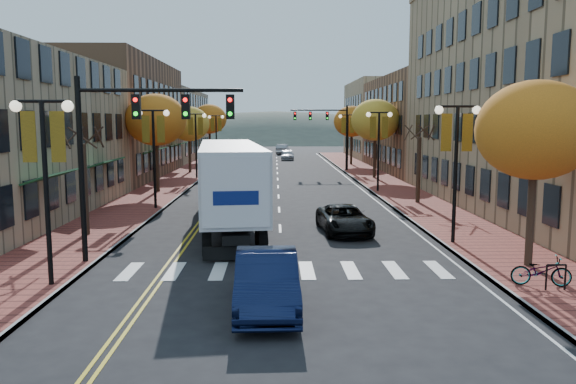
{
  "coord_description": "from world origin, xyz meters",
  "views": [
    {
      "loc": [
        -0.25,
        -17.79,
        5.4
      ],
      "look_at": [
        0.34,
        7.32,
        2.2
      ],
      "focal_mm": 35.0,
      "sensor_mm": 36.0,
      "label": 1
    }
  ],
  "objects": [
    {
      "name": "tree_right_c",
      "position": [
        9.0,
        34.0,
        5.45
      ],
      "size": [
        4.48,
        4.48,
        7.21
      ],
      "color": "#382619",
      "rests_on": "sidewalk_right"
    },
    {
      "name": "car_far_oncoming",
      "position": [
        0.98,
        72.99,
        0.81
      ],
      "size": [
        2.27,
        5.06,
        1.61
      ],
      "primitive_type": "imported",
      "rotation": [
        0.0,
        0.0,
        3.02
      ],
      "color": "#98989F",
      "rests_on": "ground"
    },
    {
      "name": "tree_left_b",
      "position": [
        -9.0,
        24.0,
        5.45
      ],
      "size": [
        4.48,
        4.48,
        7.21
      ],
      "color": "#382619",
      "rests_on": "sidewalk_left"
    },
    {
      "name": "traffic_mast_far",
      "position": [
        5.48,
        42.0,
        4.92
      ],
      "size": [
        6.1,
        0.34,
        7.0
      ],
      "color": "black",
      "rests_on": "ground"
    },
    {
      "name": "bicycle",
      "position": [
        8.25,
        -0.55,
        0.64
      ],
      "size": [
        1.94,
        1.0,
        0.97
      ],
      "primitive_type": "imported",
      "rotation": [
        0.0,
        0.0,
        1.37
      ],
      "color": "gray",
      "rests_on": "sidewalk_right"
    },
    {
      "name": "navy_sedan",
      "position": [
        -0.5,
        -2.13,
        0.83
      ],
      "size": [
        1.89,
        5.09,
        1.66
      ],
      "primitive_type": "imported",
      "rotation": [
        0.0,
        0.0,
        0.03
      ],
      "color": "black",
      "rests_on": "ground"
    },
    {
      "name": "tree_right_b",
      "position": [
        9.0,
        18.0,
        2.25
      ],
      "size": [
        0.28,
        0.28,
        4.2
      ],
      "color": "#382619",
      "rests_on": "sidewalk_right"
    },
    {
      "name": "tree_left_a",
      "position": [
        -9.0,
        8.0,
        2.25
      ],
      "size": [
        0.28,
        0.28,
        4.2
      ],
      "color": "#382619",
      "rests_on": "sidewalk_left"
    },
    {
      "name": "semi_truck",
      "position": [
        -2.64,
        11.14,
        2.48
      ],
      "size": [
        4.6,
        17.19,
        4.25
      ],
      "rotation": [
        0.0,
        0.0,
        0.11
      ],
      "color": "black",
      "rests_on": "ground"
    },
    {
      "name": "sidewalk_right",
      "position": [
        9.0,
        32.5,
        0.07
      ],
      "size": [
        4.0,
        85.0,
        0.15
      ],
      "primitive_type": "cube",
      "color": "brown",
      "rests_on": "ground"
    },
    {
      "name": "building_right_far",
      "position": [
        18.5,
        64.0,
        5.5
      ],
      "size": [
        15.0,
        20.0,
        11.0
      ],
      "primitive_type": "cube",
      "color": "#9E8966",
      "rests_on": "ground"
    },
    {
      "name": "lamp_right_a",
      "position": [
        7.5,
        6.0,
        4.29
      ],
      "size": [
        1.96,
        0.36,
        6.05
      ],
      "color": "black",
      "rests_on": "ground"
    },
    {
      "name": "tree_left_d",
      "position": [
        -9.0,
        58.0,
        5.6
      ],
      "size": [
        4.61,
        4.61,
        7.42
      ],
      "color": "#382619",
      "rests_on": "sidewalk_left"
    },
    {
      "name": "lamp_left_b",
      "position": [
        -7.5,
        16.0,
        4.29
      ],
      "size": [
        1.96,
        0.36,
        6.05
      ],
      "color": "black",
      "rests_on": "ground"
    },
    {
      "name": "traffic_mast_near",
      "position": [
        -5.48,
        3.0,
        4.92
      ],
      "size": [
        6.1,
        0.35,
        7.0
      ],
      "color": "black",
      "rests_on": "ground"
    },
    {
      "name": "black_suv",
      "position": [
        3.11,
        8.89,
        0.67
      ],
      "size": [
        2.59,
        4.96,
        1.33
      ],
      "primitive_type": "imported",
      "rotation": [
        0.0,
        0.0,
        0.08
      ],
      "color": "black",
      "rests_on": "ground"
    },
    {
      "name": "building_left_mid",
      "position": [
        -17.0,
        36.0,
        5.5
      ],
      "size": [
        12.0,
        24.0,
        11.0
      ],
      "primitive_type": "cube",
      "color": "brown",
      "rests_on": "ground"
    },
    {
      "name": "lamp_left_d",
      "position": [
        -7.5,
        52.0,
        4.29
      ],
      "size": [
        1.96,
        0.36,
        6.05
      ],
      "color": "black",
      "rests_on": "ground"
    },
    {
      "name": "tree_right_a",
      "position": [
        9.0,
        2.0,
        5.05
      ],
      "size": [
        4.16,
        4.16,
        6.69
      ],
      "color": "#382619",
      "rests_on": "sidewalk_right"
    },
    {
      "name": "lamp_right_c",
      "position": [
        7.5,
        42.0,
        4.29
      ],
      "size": [
        1.96,
        0.36,
        6.05
      ],
      "color": "black",
      "rests_on": "ground"
    },
    {
      "name": "car_far_white",
      "position": [
        -3.63,
        47.1,
        0.81
      ],
      "size": [
        2.54,
        4.97,
        1.62
      ],
      "primitive_type": "imported",
      "rotation": [
        0.0,
        0.0,
        0.14
      ],
      "color": "silver",
      "rests_on": "ground"
    },
    {
      "name": "ground",
      "position": [
        0.0,
        0.0,
        0.0
      ],
      "size": [
        200.0,
        200.0,
        0.0
      ],
      "primitive_type": "plane",
      "color": "black",
      "rests_on": "ground"
    },
    {
      "name": "car_far_silver",
      "position": [
        1.48,
        59.79,
        0.63
      ],
      "size": [
        1.82,
        4.35,
        1.26
      ],
      "primitive_type": "imported",
      "rotation": [
        0.0,
        0.0,
        -0.01
      ],
      "color": "#A3A3AA",
      "rests_on": "ground"
    },
    {
      "name": "lamp_right_b",
      "position": [
        7.5,
        24.0,
        4.29
      ],
      "size": [
        1.96,
        0.36,
        6.05
      ],
      "color": "black",
      "rests_on": "ground"
    },
    {
      "name": "building_left_far",
      "position": [
        -17.0,
        61.0,
        4.75
      ],
      "size": [
        12.0,
        26.0,
        9.5
      ],
      "primitive_type": "cube",
      "color": "#9E8966",
      "rests_on": "ground"
    },
    {
      "name": "tree_left_c",
      "position": [
        -9.0,
        40.0,
        5.05
      ],
      "size": [
        4.16,
        4.16,
        6.69
      ],
      "color": "#382619",
      "rests_on": "sidewalk_left"
    },
    {
      "name": "sidewalk_left",
      "position": [
        -9.0,
        32.5,
        0.07
      ],
      "size": [
        4.0,
        85.0,
        0.15
      ],
      "primitive_type": "cube",
      "color": "brown",
      "rests_on": "ground"
    },
    {
      "name": "lamp_left_c",
      "position": [
        -7.5,
        34.0,
        4.29
      ],
      "size": [
        1.96,
        0.36,
        6.05
      ],
      "color": "black",
      "rests_on": "ground"
    },
    {
      "name": "lamp_left_a",
      "position": [
        -7.5,
        0.0,
        4.29
      ],
      "size": [
        1.96,
        0.36,
        6.05
      ],
      "color": "black",
      "rests_on": "ground"
    },
    {
      "name": "building_right_mid",
      "position": [
        18.5,
        42.0,
        5.0
      ],
      "size": [
        15.0,
        24.0,
        10.0
      ],
      "primitive_type": "cube",
      "color": "brown",
      "rests_on": "ground"
    },
    {
      "name": "tree_right_d",
      "position": [
        9.0,
        50.0,
        5.29
      ],
      "size": [
        4.35,
        4.35,
        7.0
      ],
      "color": "#382619",
      "rests_on": "sidewalk_right"
    }
  ]
}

